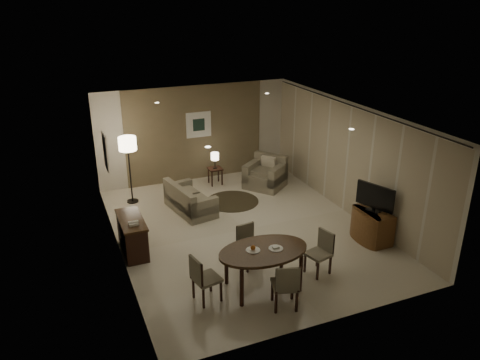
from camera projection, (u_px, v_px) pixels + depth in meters
name	position (u px, v px, depth m)	size (l,w,h in m)	color
room_shell	(237.00, 169.00, 10.51)	(5.50, 7.00, 2.70)	beige
taupe_accent	(195.00, 133.00, 13.15)	(3.96, 0.03, 2.70)	brown
curtain_wall	(347.00, 160.00, 11.13)	(0.08, 6.70, 2.58)	#C1AF97
curtain_rod	(352.00, 106.00, 10.64)	(0.03, 0.03, 6.80)	black
art_back_frame	(199.00, 125.00, 13.07)	(0.72, 0.03, 0.72)	silver
art_back_canvas	(199.00, 125.00, 13.06)	(0.34, 0.01, 0.34)	#182C23
art_left_frame	(105.00, 152.00, 10.04)	(0.03, 0.60, 0.80)	silver
art_left_canvas	(106.00, 152.00, 10.04)	(0.01, 0.46, 0.64)	gray
downlight_nl	(208.00, 147.00, 7.63)	(0.10, 0.10, 0.01)	white
downlight_nr	(351.00, 129.00, 8.62)	(0.10, 0.10, 0.01)	white
downlight_fl	(157.00, 103.00, 10.71)	(0.10, 0.10, 0.01)	white
downlight_fr	(267.00, 93.00, 11.71)	(0.10, 0.10, 0.01)	white
console_desk	(132.00, 235.00, 9.64)	(0.48, 1.20, 0.75)	#442B16
telephone	(133.00, 223.00, 9.22)	(0.20, 0.14, 0.09)	white
tv_cabinet	(372.00, 225.00, 10.10)	(0.48, 0.90, 0.70)	brown
flat_tv	(375.00, 197.00, 9.85)	(0.06, 0.88, 0.60)	black
dining_table	(263.00, 269.00, 8.45)	(1.66, 1.04, 0.78)	#442B16
chair_near	(285.00, 284.00, 7.91)	(0.43, 0.43, 0.88)	gray
chair_far	(250.00, 247.00, 9.10)	(0.41, 0.41, 0.84)	gray
chair_left	(207.00, 278.00, 8.08)	(0.43, 0.43, 0.88)	gray
chair_right	(318.00, 254.00, 8.87)	(0.41, 0.41, 0.85)	gray
plate_a	(253.00, 250.00, 8.28)	(0.26, 0.26, 0.02)	white
plate_b	(276.00, 248.00, 8.33)	(0.26, 0.26, 0.02)	white
fruit_apple	(253.00, 248.00, 8.26)	(0.09, 0.09, 0.09)	#9F4C12
napkin	(276.00, 247.00, 8.33)	(0.12, 0.08, 0.03)	white
round_rug	(232.00, 201.00, 12.12)	(1.36, 1.36, 0.01)	#3D3422
sofa	(190.00, 198.00, 11.47)	(0.75, 1.50, 0.70)	gray
armchair	(265.00, 172.00, 12.86)	(0.97, 0.92, 0.87)	gray
side_table	(215.00, 176.00, 13.15)	(0.37, 0.37, 0.47)	black
table_lamp	(215.00, 160.00, 12.97)	(0.22, 0.22, 0.50)	#FFEAC1
floor_lamp	(130.00, 170.00, 11.78)	(0.44, 0.44, 1.74)	#FFE5B7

